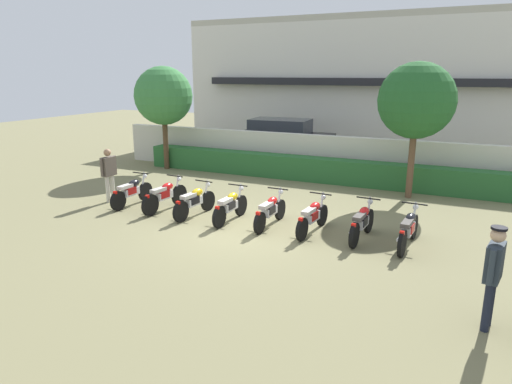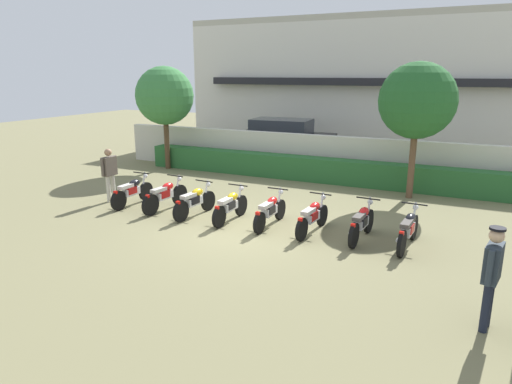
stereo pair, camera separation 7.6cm
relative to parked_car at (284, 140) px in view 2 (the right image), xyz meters
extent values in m
plane|color=olive|center=(2.81, -9.83, -0.94)|extent=(60.00, 60.00, 0.00)
cube|color=silver|center=(2.81, 5.94, 2.30)|extent=(19.19, 6.00, 6.47)
cube|color=black|center=(2.81, 2.69, 2.62)|extent=(16.12, 0.50, 0.36)
cube|color=#B2AD9E|center=(2.81, 5.94, 5.68)|extent=(19.19, 6.00, 0.30)
cube|color=beige|center=(2.81, -2.93, -0.11)|extent=(18.23, 0.30, 1.66)
cube|color=#28602D|center=(2.81, -3.63, -0.49)|extent=(14.58, 0.70, 0.89)
cube|color=black|center=(0.05, 0.00, -0.20)|extent=(4.60, 2.10, 1.00)
cube|color=#2D333D|center=(-0.15, -0.01, 0.63)|extent=(2.79, 1.85, 0.65)
cylinder|color=black|center=(1.57, 1.01, -0.60)|extent=(0.69, 0.26, 0.68)
cylinder|color=black|center=(1.68, -0.83, -0.60)|extent=(0.69, 0.26, 0.68)
cylinder|color=black|center=(-1.57, 0.84, -0.60)|extent=(0.69, 0.26, 0.68)
cylinder|color=black|center=(-1.47, -1.01, -0.60)|extent=(0.69, 0.26, 0.68)
cylinder|color=#4C3823|center=(-3.69, -4.14, 0.18)|extent=(0.22, 0.22, 2.23)
sphere|color=#387A3D|center=(-3.69, -4.14, 2.13)|extent=(2.39, 2.39, 2.39)
cylinder|color=brown|center=(6.31, -4.60, 0.22)|extent=(0.21, 0.21, 2.31)
sphere|color=#235B28|center=(6.31, -4.60, 2.21)|extent=(2.40, 2.40, 2.40)
cylinder|color=black|center=(-1.30, -8.60, -0.64)|extent=(0.10, 0.60, 0.60)
cylinder|color=black|center=(-1.32, -9.83, -0.64)|extent=(0.10, 0.60, 0.60)
cube|color=silver|center=(-1.31, -9.26, -0.49)|extent=(0.21, 0.60, 0.22)
ellipsoid|color=black|center=(-1.31, -9.09, -0.26)|extent=(0.23, 0.45, 0.22)
cube|color=beige|center=(-1.32, -9.49, -0.28)|extent=(0.21, 0.52, 0.10)
cube|color=red|center=(-1.33, -9.93, -0.36)|extent=(0.10, 0.08, 0.08)
cylinder|color=silver|center=(-1.30, -8.69, -0.32)|extent=(0.06, 0.23, 0.65)
cylinder|color=black|center=(-1.30, -8.78, 0.00)|extent=(0.60, 0.05, 0.04)
sphere|color=silver|center=(-1.29, -8.58, -0.14)|extent=(0.14, 0.14, 0.14)
cylinder|color=silver|center=(-1.44, -9.51, -0.62)|extent=(0.08, 0.55, 0.07)
cube|color=#A51414|center=(-1.31, -9.31, -0.44)|extent=(0.25, 0.37, 0.20)
cylinder|color=black|center=(-0.03, -8.55, -0.62)|extent=(0.14, 0.64, 0.64)
cylinder|color=black|center=(-0.14, -9.84, -0.62)|extent=(0.14, 0.64, 0.64)
cube|color=silver|center=(-0.09, -9.24, -0.47)|extent=(0.25, 0.61, 0.22)
ellipsoid|color=red|center=(-0.07, -9.07, -0.24)|extent=(0.26, 0.46, 0.22)
cube|color=#B2ADA3|center=(-0.11, -9.47, -0.26)|extent=(0.24, 0.54, 0.10)
cube|color=red|center=(-0.15, -9.94, -0.34)|extent=(0.11, 0.09, 0.08)
cylinder|color=silver|center=(-0.03, -8.64, -0.30)|extent=(0.07, 0.23, 0.65)
cylinder|color=black|center=(-0.04, -8.73, 0.02)|extent=(0.60, 0.09, 0.04)
sphere|color=silver|center=(-0.02, -8.53, -0.12)|extent=(0.14, 0.14, 0.14)
cylinder|color=silver|center=(-0.23, -9.48, -0.60)|extent=(0.12, 0.55, 0.07)
cube|color=#A51414|center=(-0.09, -9.29, -0.42)|extent=(0.27, 0.38, 0.20)
cylinder|color=black|center=(1.10, -8.70, -0.64)|extent=(0.15, 0.61, 0.60)
cylinder|color=black|center=(0.98, -9.95, -0.64)|extent=(0.15, 0.61, 0.60)
cube|color=silver|center=(1.03, -9.37, -0.49)|extent=(0.26, 0.62, 0.22)
ellipsoid|color=yellow|center=(1.05, -9.20, -0.26)|extent=(0.26, 0.46, 0.22)
cube|color=#B2ADA3|center=(1.01, -9.60, -0.28)|extent=(0.25, 0.54, 0.10)
cube|color=red|center=(0.97, -10.05, -0.36)|extent=(0.11, 0.09, 0.08)
cylinder|color=silver|center=(1.09, -8.79, -0.32)|extent=(0.07, 0.23, 0.65)
cylinder|color=black|center=(1.08, -8.88, 0.00)|extent=(0.60, 0.09, 0.04)
sphere|color=silver|center=(1.10, -8.68, -0.14)|extent=(0.14, 0.14, 0.14)
cylinder|color=silver|center=(0.89, -9.61, -0.62)|extent=(0.12, 0.55, 0.07)
cube|color=black|center=(1.03, -9.42, -0.44)|extent=(0.27, 0.38, 0.20)
cylinder|color=black|center=(2.20, -8.70, -0.64)|extent=(0.10, 0.60, 0.60)
cylinder|color=black|center=(2.17, -9.91, -0.64)|extent=(0.10, 0.60, 0.60)
cube|color=silver|center=(2.18, -9.35, -0.49)|extent=(0.21, 0.60, 0.22)
ellipsoid|color=yellow|center=(2.19, -9.18, -0.26)|extent=(0.23, 0.44, 0.22)
cube|color=beige|center=(2.18, -9.58, -0.28)|extent=(0.21, 0.52, 0.10)
cube|color=red|center=(2.17, -10.01, -0.36)|extent=(0.10, 0.08, 0.08)
cylinder|color=silver|center=(2.20, -8.79, -0.32)|extent=(0.06, 0.23, 0.65)
cylinder|color=black|center=(2.20, -8.88, 0.00)|extent=(0.60, 0.05, 0.04)
sphere|color=silver|center=(2.20, -8.68, -0.14)|extent=(0.14, 0.14, 0.14)
cylinder|color=silver|center=(2.06, -9.60, -0.62)|extent=(0.08, 0.55, 0.07)
cube|color=black|center=(2.18, -9.40, -0.44)|extent=(0.25, 0.37, 0.20)
cylinder|color=black|center=(3.35, -8.55, -0.65)|extent=(0.10, 0.57, 0.57)
cylinder|color=black|center=(3.33, -9.87, -0.65)|extent=(0.10, 0.57, 0.57)
cube|color=silver|center=(3.34, -9.26, -0.50)|extent=(0.21, 0.60, 0.22)
ellipsoid|color=red|center=(3.34, -9.09, -0.27)|extent=(0.23, 0.44, 0.22)
cube|color=#B2ADA3|center=(3.33, -9.49, -0.29)|extent=(0.21, 0.52, 0.10)
cube|color=red|center=(3.33, -9.97, -0.37)|extent=(0.10, 0.08, 0.08)
cylinder|color=silver|center=(3.35, -8.64, -0.33)|extent=(0.05, 0.23, 0.65)
cylinder|color=black|center=(3.35, -8.73, -0.01)|extent=(0.60, 0.05, 0.04)
sphere|color=silver|center=(3.35, -8.53, -0.15)|extent=(0.14, 0.14, 0.14)
cylinder|color=silver|center=(3.21, -9.51, -0.63)|extent=(0.08, 0.55, 0.07)
cube|color=black|center=(3.34, -9.31, -0.45)|extent=(0.25, 0.36, 0.20)
cylinder|color=black|center=(4.58, -8.58, -0.65)|extent=(0.14, 0.58, 0.58)
cylinder|color=black|center=(4.48, -9.89, -0.65)|extent=(0.14, 0.58, 0.58)
cube|color=silver|center=(4.53, -9.28, -0.50)|extent=(0.25, 0.61, 0.22)
ellipsoid|color=red|center=(4.54, -9.11, -0.27)|extent=(0.26, 0.46, 0.22)
cube|color=#B2ADA3|center=(4.51, -9.51, -0.29)|extent=(0.24, 0.53, 0.10)
cube|color=red|center=(4.47, -9.99, -0.37)|extent=(0.11, 0.09, 0.08)
cylinder|color=silver|center=(4.58, -8.67, -0.33)|extent=(0.07, 0.23, 0.65)
cylinder|color=black|center=(4.57, -8.76, -0.01)|extent=(0.60, 0.09, 0.04)
sphere|color=silver|center=(4.59, -8.56, -0.15)|extent=(0.14, 0.14, 0.14)
cylinder|color=silver|center=(4.39, -9.52, -0.63)|extent=(0.12, 0.55, 0.07)
cube|color=#A51414|center=(4.52, -9.33, -0.45)|extent=(0.27, 0.38, 0.20)
cylinder|color=black|center=(5.82, -8.58, -0.63)|extent=(0.13, 0.62, 0.61)
cylinder|color=black|center=(5.74, -9.82, -0.63)|extent=(0.13, 0.62, 0.61)
cube|color=silver|center=(5.78, -9.25, -0.48)|extent=(0.24, 0.61, 0.22)
ellipsoid|color=red|center=(5.79, -9.08, -0.25)|extent=(0.25, 0.45, 0.22)
cube|color=#4C4742|center=(5.76, -9.48, -0.27)|extent=(0.23, 0.53, 0.10)
cube|color=red|center=(5.74, -9.92, -0.35)|extent=(0.10, 0.09, 0.08)
cylinder|color=silver|center=(5.82, -8.67, -0.31)|extent=(0.06, 0.23, 0.65)
cylinder|color=black|center=(5.81, -8.76, 0.01)|extent=(0.60, 0.07, 0.04)
sphere|color=silver|center=(5.82, -8.56, -0.13)|extent=(0.14, 0.14, 0.14)
cylinder|color=silver|center=(5.64, -9.49, -0.61)|extent=(0.11, 0.55, 0.07)
cube|color=black|center=(5.78, -9.30, -0.43)|extent=(0.26, 0.37, 0.20)
cylinder|color=black|center=(6.93, -8.60, -0.63)|extent=(0.13, 0.63, 0.62)
cylinder|color=black|center=(6.83, -9.90, -0.63)|extent=(0.13, 0.63, 0.62)
cube|color=silver|center=(6.88, -9.30, -0.48)|extent=(0.24, 0.61, 0.22)
ellipsoid|color=black|center=(6.89, -9.13, -0.25)|extent=(0.25, 0.45, 0.22)
cube|color=#4C4742|center=(6.86, -9.53, -0.27)|extent=(0.24, 0.53, 0.10)
cube|color=red|center=(6.83, -9.99, -0.35)|extent=(0.11, 0.09, 0.08)
cylinder|color=silver|center=(6.92, -8.69, -0.31)|extent=(0.07, 0.23, 0.65)
cylinder|color=black|center=(6.91, -8.78, 0.01)|extent=(0.60, 0.08, 0.04)
sphere|color=silver|center=(6.93, -8.58, -0.13)|extent=(0.14, 0.14, 0.14)
cylinder|color=silver|center=(6.74, -9.54, -0.61)|extent=(0.11, 0.55, 0.07)
cube|color=#A51414|center=(6.87, -9.35, -0.43)|extent=(0.27, 0.38, 0.20)
cylinder|color=beige|center=(-2.25, -9.03, -0.52)|extent=(0.13, 0.13, 0.84)
cylinder|color=beige|center=(-2.25, -9.25, -0.52)|extent=(0.13, 0.13, 0.84)
cube|color=brown|center=(-2.25, -9.14, 0.20)|extent=(0.22, 0.49, 0.60)
cylinder|color=brown|center=(-2.25, -8.84, 0.22)|extent=(0.09, 0.09, 0.57)
cylinder|color=brown|center=(-2.25, -9.43, 0.22)|extent=(0.09, 0.09, 0.57)
sphere|color=#9E7556|center=(-2.25, -9.14, 0.64)|extent=(0.23, 0.23, 0.23)
cylinder|color=black|center=(8.48, -12.48, -0.51)|extent=(0.13, 0.13, 0.84)
cylinder|color=black|center=(8.52, -12.27, -0.51)|extent=(0.13, 0.13, 0.84)
cube|color=#28333D|center=(8.50, -12.37, 0.21)|extent=(0.30, 0.52, 0.60)
cylinder|color=#28333D|center=(8.45, -12.67, 0.22)|extent=(0.09, 0.09, 0.57)
cylinder|color=#28333D|center=(8.56, -12.08, 0.22)|extent=(0.09, 0.09, 0.57)
sphere|color=tan|center=(8.50, -12.37, 0.65)|extent=(0.23, 0.23, 0.23)
cylinder|color=black|center=(8.50, -12.37, 0.76)|extent=(0.24, 0.24, 0.04)
camera|label=1|loc=(7.95, -19.93, 3.06)|focal=32.11mm
camera|label=2|loc=(8.02, -19.89, 3.06)|focal=32.11mm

